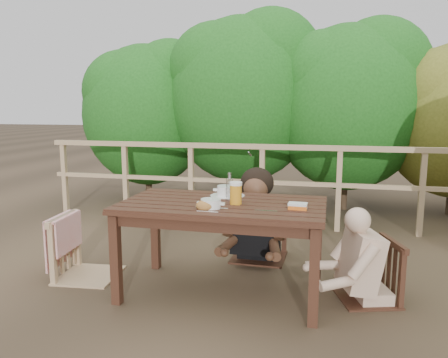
% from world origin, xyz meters
% --- Properties ---
extents(ground, '(60.00, 60.00, 0.00)m').
position_xyz_m(ground, '(0.00, 0.00, 0.00)').
color(ground, '#4F3D2A').
rests_on(ground, ground).
extents(table, '(1.54, 0.87, 0.71)m').
position_xyz_m(table, '(0.00, 0.00, 0.36)').
color(table, '#321B11').
rests_on(table, ground).
extents(chair_left, '(0.55, 0.55, 1.01)m').
position_xyz_m(chair_left, '(-1.20, 0.05, 0.50)').
color(chair_left, tan).
rests_on(chair_left, ground).
extents(chair_far, '(0.51, 0.51, 1.01)m').
position_xyz_m(chair_far, '(0.15, 0.86, 0.51)').
color(chair_far, '#321B11').
rests_on(chair_far, ground).
extents(chair_right, '(0.54, 0.54, 0.87)m').
position_xyz_m(chair_right, '(1.09, 0.15, 0.43)').
color(chair_right, '#321B11').
rests_on(chair_right, ground).
extents(woman, '(0.56, 0.69, 1.37)m').
position_xyz_m(woman, '(0.15, 0.88, 0.69)').
color(woman, black).
rests_on(woman, ground).
extents(diner_right, '(0.70, 0.63, 1.18)m').
position_xyz_m(diner_right, '(1.12, 0.15, 0.59)').
color(diner_right, tan).
rests_on(diner_right, ground).
extents(railing, '(5.60, 0.10, 1.01)m').
position_xyz_m(railing, '(0.00, 2.00, 0.51)').
color(railing, tan).
rests_on(railing, ground).
extents(hedge_row, '(6.60, 1.60, 3.80)m').
position_xyz_m(hedge_row, '(0.40, 3.20, 1.90)').
color(hedge_row, '#184E15').
rests_on(hedge_row, ground).
extents(soup_near, '(0.25, 0.25, 0.08)m').
position_xyz_m(soup_near, '(-0.03, -0.21, 0.75)').
color(soup_near, white).
rests_on(soup_near, table).
extents(soup_far, '(0.28, 0.28, 0.09)m').
position_xyz_m(soup_far, '(-0.02, 0.27, 0.76)').
color(soup_far, silver).
rests_on(soup_far, table).
extents(bread_roll, '(0.13, 0.10, 0.08)m').
position_xyz_m(bread_roll, '(-0.07, -0.25, 0.75)').
color(bread_roll, '#9F6A2A').
rests_on(bread_roll, table).
extents(beer_glass, '(0.09, 0.09, 0.18)m').
position_xyz_m(beer_glass, '(0.11, -0.03, 0.80)').
color(beer_glass, gold).
rests_on(beer_glass, table).
extents(bottle, '(0.06, 0.06, 0.24)m').
position_xyz_m(bottle, '(0.04, 0.07, 0.83)').
color(bottle, silver).
rests_on(bottle, table).
extents(butter_tub, '(0.14, 0.10, 0.06)m').
position_xyz_m(butter_tub, '(0.57, -0.09, 0.74)').
color(butter_tub, white).
rests_on(butter_tub, table).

